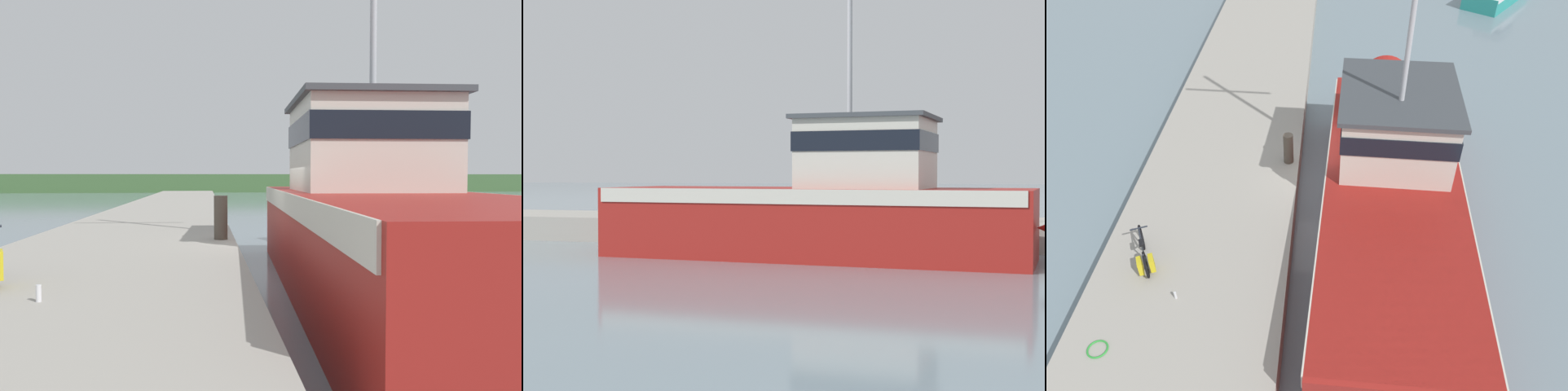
% 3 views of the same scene
% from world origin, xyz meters
% --- Properties ---
extents(ground_plane, '(320.00, 320.00, 0.00)m').
position_xyz_m(ground_plane, '(0.00, 0.00, 0.00)').
color(ground_plane, gray).
extents(dock_pier, '(4.90, 80.00, 0.85)m').
position_xyz_m(dock_pier, '(-3.47, 0.00, 0.42)').
color(dock_pier, '#A39E93').
rests_on(dock_pier, ground_plane).
extents(fishing_boat_main, '(4.37, 14.29, 10.06)m').
position_xyz_m(fishing_boat_main, '(1.75, -1.30, 1.48)').
color(fishing_boat_main, maroon).
rests_on(fishing_boat_main, ground_plane).
extents(bicycle_touring, '(0.81, 1.59, 0.75)m').
position_xyz_m(bicycle_touring, '(-4.63, -4.13, 1.19)').
color(bicycle_touring, black).
rests_on(bicycle_touring, dock_pier).
extents(mooring_post, '(0.31, 0.31, 1.01)m').
position_xyz_m(mooring_post, '(-1.35, 0.46, 1.35)').
color(mooring_post, '#51473D').
rests_on(mooring_post, dock_pier).
extents(hose_coil, '(0.47, 0.47, 0.04)m').
position_xyz_m(hose_coil, '(-4.98, -6.66, 0.87)').
color(hose_coil, green).
rests_on(hose_coil, dock_pier).
extents(water_bottle_on_curb, '(0.06, 0.06, 0.20)m').
position_xyz_m(water_bottle_on_curb, '(-3.62, -5.17, 0.95)').
color(water_bottle_on_curb, silver).
rests_on(water_bottle_on_curb, dock_pier).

